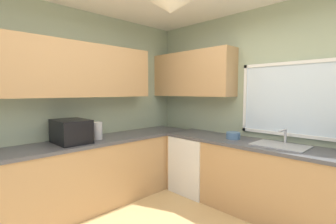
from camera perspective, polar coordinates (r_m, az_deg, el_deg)
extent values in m
cube|color=#9EAD8E|center=(3.50, 21.94, 1.12)|extent=(3.82, 0.06, 2.63)
cube|color=#9EAD8E|center=(3.56, -21.43, 1.19)|extent=(0.06, 3.68, 2.63)
cube|color=silver|center=(3.34, 27.12, 2.72)|extent=(1.17, 0.02, 0.84)
cube|color=white|center=(3.35, 27.36, 10.26)|extent=(1.25, 0.04, 0.04)
cube|color=white|center=(3.37, 26.78, -4.77)|extent=(1.25, 0.04, 0.04)
cube|color=white|center=(3.57, 17.82, 3.12)|extent=(0.04, 0.04, 0.92)
cube|color=tan|center=(3.32, -23.59, 9.23)|extent=(0.32, 2.49, 0.70)
cube|color=tan|center=(3.94, 5.67, 8.85)|extent=(1.46, 0.32, 0.70)
cone|color=silver|center=(2.09, 0.58, 24.16)|extent=(0.44, 0.44, 0.14)
cube|color=tan|center=(3.43, -18.64, -14.09)|extent=(0.62, 3.26, 0.85)
cube|color=#4C4C51|center=(3.31, -18.85, -6.79)|extent=(0.65, 3.29, 0.04)
cube|color=tan|center=(3.29, 22.46, -15.04)|extent=(2.88, 0.62, 0.85)
cube|color=#4C4C51|center=(3.17, 22.72, -7.43)|extent=(2.91, 0.65, 0.04)
cube|color=white|center=(3.80, 6.58, -12.03)|extent=(0.60, 0.60, 0.85)
cube|color=black|center=(3.21, -21.93, -4.25)|extent=(0.48, 0.36, 0.29)
cylinder|color=#B7B7BC|center=(3.34, -16.33, -4.25)|extent=(0.13, 0.13, 0.23)
cube|color=#9EA0A5|center=(3.12, 24.96, -7.26)|extent=(0.59, 0.40, 0.02)
cylinder|color=#B7B7BC|center=(3.25, 26.01, -5.27)|extent=(0.03, 0.03, 0.18)
cylinder|color=#B7B7BC|center=(3.14, 25.46, -4.01)|extent=(0.02, 0.20, 0.02)
cylinder|color=#4C7099|center=(3.37, 15.15, -5.39)|extent=(0.18, 0.18, 0.09)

